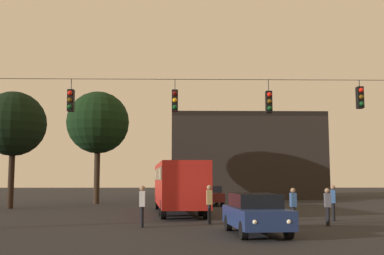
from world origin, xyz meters
The scene contains 13 objects.
ground_plane centered at (0.00, 24.50, 0.00)m, with size 168.00×168.00×0.00m, color black.
overhead_signal_span centered at (0.06, 12.66, 4.06)m, with size 19.83×0.44×7.01m.
city_bus centered at (-1.60, 21.40, 1.87)m, with size 3.48×11.18×3.00m.
car_near_right centered at (1.40, 10.35, 0.80)m, with size 2.17×4.45×1.52m.
car_far_left centered at (0.79, 30.07, 0.80)m, with size 2.12×4.44×1.52m.
pedestrian_crossing_left centered at (-0.10, 14.59, 1.02)m, with size 0.26×0.37×1.78m.
pedestrian_crossing_center centered at (6.15, 16.05, 1.01)m, with size 0.36×0.43×1.77m.
pedestrian_crossing_right centered at (-3.09, 13.07, 1.02)m, with size 0.26×0.37×1.78m.
pedestrian_near_bus centered at (5.09, 13.54, 0.94)m, with size 0.28×0.38×1.66m.
pedestrian_trailing centered at (3.60, 13.72, 0.94)m, with size 0.25×0.37×1.66m.
corner_building centered at (5.59, 47.18, 4.51)m, with size 16.11×13.91×9.03m.
tree_left_silhouette centered at (-13.41, 26.05, 5.96)m, with size 4.61×4.61×8.29m.
tree_behind_building centered at (-8.60, 32.61, 6.85)m, with size 5.30×5.30×9.53m.
Camera 1 is at (-1.35, -7.44, 2.06)m, focal length 44.03 mm.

